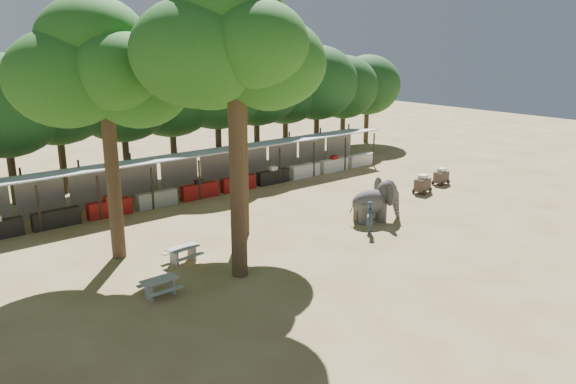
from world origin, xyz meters
TOP-DOWN VIEW (x-y plane):
  - ground at (0.00, 0.00)m, footprint 100.00×100.00m
  - vendor_stalls at (-0.00, 13.84)m, footprint 28.00×2.99m
  - yard_tree_left at (-9.13, 7.19)m, footprint 7.10×6.90m
  - yard_tree_center at (-6.13, 2.19)m, footprint 7.10×6.90m
  - yard_tree_back at (-3.13, 6.19)m, footprint 7.10×6.90m
  - backdrop_trees at (0.00, 19.00)m, footprint 46.46×5.95m
  - elephant at (3.59, 3.29)m, footprint 2.94×2.23m
  - handler at (1.90, 2.14)m, footprint 0.68×0.69m
  - picnic_table_near at (-9.41, 2.31)m, footprint 1.37×1.23m
  - picnic_table_far at (-7.11, 4.67)m, footprint 1.51×1.38m
  - cart_front at (9.94, 5.14)m, footprint 1.33×1.00m
  - cart_back at (12.62, 5.69)m, footprint 1.19×0.84m

SIDE VIEW (x-z plane):
  - ground at x=0.00m, z-range 0.00..0.00m
  - picnic_table_near at x=-9.41m, z-range 0.10..0.78m
  - picnic_table_far at x=-7.11m, z-range 0.11..0.79m
  - cart_back at x=12.62m, z-range -0.01..1.08m
  - cart_front at x=9.94m, z-range -0.01..1.16m
  - handler at x=1.90m, z-range 0.00..1.62m
  - elephant at x=3.59m, z-range 0.00..2.19m
  - vendor_stalls at x=0.00m, z-range -0.22..2.58m
  - backdrop_trees at x=0.00m, z-range 1.35..9.68m
  - yard_tree_left at x=-9.13m, z-range 2.69..13.71m
  - yard_tree_back at x=-3.13m, z-range 2.86..14.22m
  - yard_tree_center at x=-6.13m, z-range 3.19..15.23m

